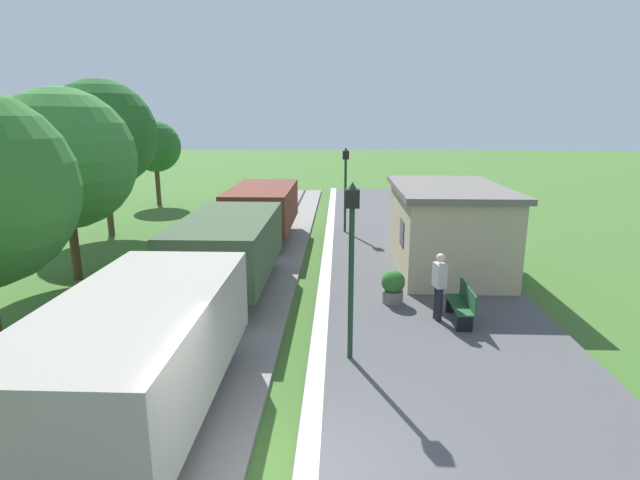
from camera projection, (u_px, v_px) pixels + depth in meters
The scene contains 10 objects.
freight_train at pixel (228, 250), 14.54m from camera, with size 2.50×19.40×2.12m.
station_hut at pixel (447, 227), 16.52m from camera, with size 3.50×5.80×2.78m.
bench_near_hut at pixel (462, 304), 12.22m from camera, with size 0.42×1.50×0.91m.
person_waiting at pixel (439, 284), 12.24m from camera, with size 0.32×0.42×1.71m.
potted_planter at pixel (393, 286), 13.50m from camera, with size 0.64×0.64×0.92m.
lamp_post_near at pixel (352, 240), 9.87m from camera, with size 0.28×0.28×3.70m.
lamp_post_far at pixel (346, 174), 21.54m from camera, with size 0.28×0.28×3.70m.
tree_trackside_far at pixel (64, 159), 15.44m from camera, with size 4.36×4.36×6.11m.
tree_field_left at pixel (102, 134), 21.60m from camera, with size 4.69×4.69×6.83m.
tree_field_distant at pixel (155, 147), 29.92m from camera, with size 3.05×3.05×5.05m.
Camera 1 is at (0.84, -5.84, 5.13)m, focal length 27.96 mm.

